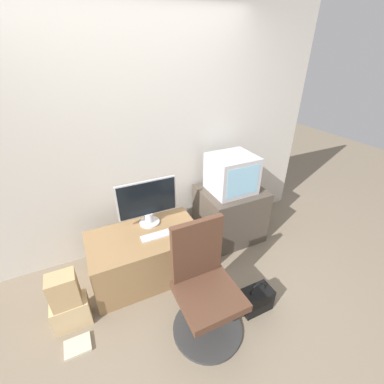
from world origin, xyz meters
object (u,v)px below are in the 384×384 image
crt_tv (232,174)px  office_chair (205,292)px  main_monitor (148,202)px  keyboard (156,236)px  cardboard_box_lower (72,312)px  book (78,346)px  mouse (176,230)px  handbag (256,299)px

crt_tv → office_chair: bearing=-131.3°
main_monitor → keyboard: main_monitor is taller
crt_tv → cardboard_box_lower: (-1.86, -0.45, -0.75)m
book → keyboard: bearing=27.8°
office_chair → main_monitor: bearing=99.5°
keyboard → book: keyboard is taller
crt_tv → book: (-1.85, -0.69, -0.87)m
crt_tv → office_chair: 1.34m
crt_tv → cardboard_box_lower: crt_tv is taller
cardboard_box_lower → office_chair: bearing=-25.9°
cardboard_box_lower → mouse: bearing=10.6°
mouse → main_monitor: bearing=129.0°
main_monitor → handbag: 1.37m
main_monitor → crt_tv: crt_tv is taller
mouse → crt_tv: bearing=17.4°
keyboard → crt_tv: crt_tv is taller
office_chair → book: size_ratio=4.93×
main_monitor → keyboard: 0.35m
keyboard → cardboard_box_lower: keyboard is taller
keyboard → crt_tv: (1.00, 0.24, 0.36)m
main_monitor → keyboard: (-0.01, -0.24, -0.25)m
cardboard_box_lower → book: cardboard_box_lower is taller
main_monitor → cardboard_box_lower: bearing=-152.8°
main_monitor → cardboard_box_lower: (-0.87, -0.45, -0.64)m
cardboard_box_lower → handbag: 1.63m
mouse → keyboard: bearing=178.3°
book → cardboard_box_lower: bearing=91.4°
main_monitor → office_chair: same height
office_chair → book: (-1.02, 0.26, -0.39)m
keyboard → office_chair: bearing=-76.3°
main_monitor → handbag: size_ratio=1.88×
main_monitor → handbag: (0.66, -1.01, -0.65)m
keyboard → book: bearing=-152.2°
mouse → crt_tv: crt_tv is taller
keyboard → office_chair: office_chair is taller
keyboard → handbag: bearing=-48.9°
office_chair → book: 1.12m
office_chair → cardboard_box_lower: office_chair is taller
crt_tv → book: bearing=-159.6°
main_monitor → crt_tv: 0.99m
crt_tv → book: 2.16m
office_chair → book: office_chair is taller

